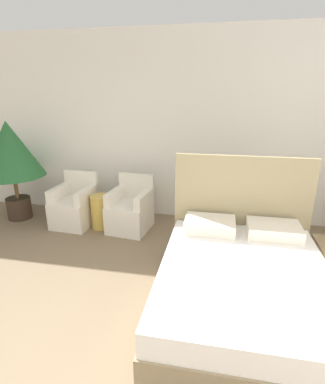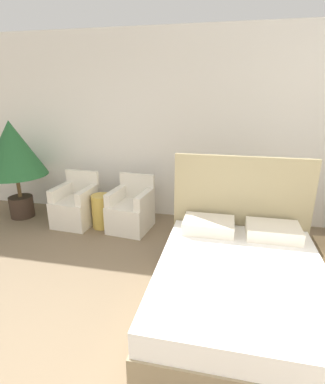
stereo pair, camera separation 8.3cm
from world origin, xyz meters
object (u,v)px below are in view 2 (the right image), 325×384
at_px(bed, 239,281).
at_px(armchair_near_window_right, 131,212).
at_px(side_table, 102,211).
at_px(potted_palm, 13,152).
at_px(armchair_near_window_left, 76,207).

height_order(bed, armchair_near_window_right, bed).
relative_size(bed, side_table, 3.82).
bearing_deg(potted_palm, armchair_near_window_right, -1.78).
relative_size(armchair_near_window_left, armchair_near_window_right, 1.00).
bearing_deg(bed, armchair_near_window_left, 149.29).
height_order(armchair_near_window_left, armchair_near_window_right, same).
distance_m(bed, armchair_near_window_left, 2.87).
height_order(armchair_near_window_left, side_table, armchair_near_window_left).
xyz_separation_m(armchair_near_window_left, potted_palm, (-1.03, 0.06, 0.82)).
xyz_separation_m(armchair_near_window_right, potted_palm, (-1.93, 0.06, 0.82)).
distance_m(armchair_near_window_right, potted_palm, 2.10).
bearing_deg(bed, potted_palm, 156.42).
bearing_deg(armchair_near_window_right, potted_palm, -174.90).
distance_m(bed, armchair_near_window_right, 2.14).
bearing_deg(potted_palm, bed, -23.58).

